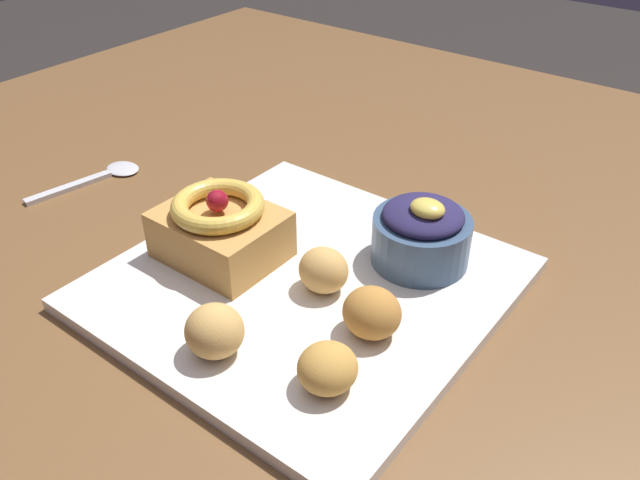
# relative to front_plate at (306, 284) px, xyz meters

# --- Properties ---
(dining_table) EXTENTS (1.36, 1.11, 0.73)m
(dining_table) POSITION_rel_front_plate_xyz_m (0.02, 0.08, -0.09)
(dining_table) COLOR brown
(dining_table) RESTS_ON ground_plane
(front_plate) EXTENTS (0.30, 0.30, 0.01)m
(front_plate) POSITION_rel_front_plate_xyz_m (0.00, 0.00, 0.00)
(front_plate) COLOR white
(front_plate) RESTS_ON dining_table
(cake_slice) EXTENTS (0.10, 0.08, 0.07)m
(cake_slice) POSITION_rel_front_plate_xyz_m (-0.08, -0.02, 0.03)
(cake_slice) COLOR #C68E47
(cake_slice) RESTS_ON front_plate
(berry_ramekin) EXTENTS (0.08, 0.08, 0.07)m
(berry_ramekin) POSITION_rel_front_plate_xyz_m (0.06, 0.08, 0.03)
(berry_ramekin) COLOR #3D5675
(berry_ramekin) RESTS_ON front_plate
(fritter_front) EXTENTS (0.04, 0.04, 0.03)m
(fritter_front) POSITION_rel_front_plate_xyz_m (0.09, -0.09, 0.02)
(fritter_front) COLOR gold
(fritter_front) RESTS_ON front_plate
(fritter_middle) EXTENTS (0.04, 0.04, 0.04)m
(fritter_middle) POSITION_rel_front_plate_xyz_m (0.02, -0.00, 0.03)
(fritter_middle) COLOR tan
(fritter_middle) RESTS_ON front_plate
(fritter_back) EXTENTS (0.04, 0.04, 0.04)m
(fritter_back) POSITION_rel_front_plate_xyz_m (0.08, -0.02, 0.03)
(fritter_back) COLOR #BC7F38
(fritter_back) RESTS_ON front_plate
(fritter_extra) EXTENTS (0.04, 0.04, 0.04)m
(fritter_extra) POSITION_rel_front_plate_xyz_m (0.00, -0.11, 0.03)
(fritter_extra) COLOR tan
(fritter_extra) RESTS_ON front_plate
(spoon) EXTENTS (0.04, 0.13, 0.00)m
(spoon) POSITION_rel_front_plate_xyz_m (-0.30, 0.02, -0.00)
(spoon) COLOR silver
(spoon) RESTS_ON dining_table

